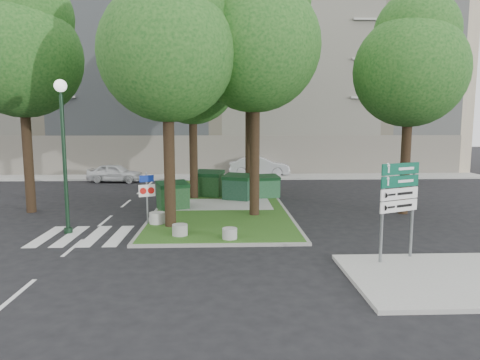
{
  "coord_description": "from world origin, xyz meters",
  "views": [
    {
      "loc": [
        0.61,
        -14.29,
        4.21
      ],
      "look_at": [
        1.26,
        2.16,
        2.0
      ],
      "focal_mm": 32.0,
      "sensor_mm": 36.0,
      "label": 1
    }
  ],
  "objects_px": {
    "tree_median_near_left": "(169,40)",
    "tree_median_mid": "(194,70)",
    "bollard_right": "(230,233)",
    "street_lamp": "(63,138)",
    "dumpster_b": "(209,183)",
    "dumpster_c": "(238,187)",
    "bollard_mid": "(180,230)",
    "tree_median_far": "(251,54)",
    "dumpster_d": "(266,186)",
    "tree_street_left": "(23,46)",
    "litter_bin": "(264,182)",
    "dumpster_a": "(173,195)",
    "directional_sign": "(398,196)",
    "tree_street_right": "(412,60)",
    "car_silver": "(259,166)",
    "traffic_sign_pole": "(147,192)",
    "bollard_left": "(157,218)",
    "car_white": "(115,173)",
    "tree_median_near_right": "(257,33)"
  },
  "relations": [
    {
      "from": "dumpster_d",
      "to": "bollard_right",
      "type": "bearing_deg",
      "value": -116.74
    },
    {
      "from": "bollard_left",
      "to": "bollard_mid",
      "type": "height_order",
      "value": "bollard_left"
    },
    {
      "from": "tree_median_mid",
      "to": "dumpster_b",
      "type": "bearing_deg",
      "value": 36.44
    },
    {
      "from": "tree_street_left",
      "to": "tree_street_right",
      "type": "distance_m",
      "value": 17.54
    },
    {
      "from": "dumpster_c",
      "to": "tree_street_left",
      "type": "bearing_deg",
      "value": -143.12
    },
    {
      "from": "tree_median_near_left",
      "to": "bollard_right",
      "type": "xyz_separation_m",
      "value": [
        2.24,
        -2.06,
        -7.01
      ]
    },
    {
      "from": "dumpster_c",
      "to": "litter_bin",
      "type": "distance_m",
      "value": 4.43
    },
    {
      "from": "tree_median_far",
      "to": "dumpster_d",
      "type": "distance_m",
      "value": 8.22
    },
    {
      "from": "litter_bin",
      "to": "car_white",
      "type": "xyz_separation_m",
      "value": [
        -10.31,
        3.96,
        0.19
      ]
    },
    {
      "from": "directional_sign",
      "to": "bollard_right",
      "type": "bearing_deg",
      "value": 129.14
    },
    {
      "from": "tree_street_right",
      "to": "car_white",
      "type": "distance_m",
      "value": 20.72
    },
    {
      "from": "tree_street_left",
      "to": "litter_bin",
      "type": "height_order",
      "value": "tree_street_left"
    },
    {
      "from": "tree_median_near_left",
      "to": "tree_street_right",
      "type": "height_order",
      "value": "tree_median_near_left"
    },
    {
      "from": "dumpster_d",
      "to": "bollard_left",
      "type": "xyz_separation_m",
      "value": [
        -5.1,
        -6.06,
        -0.37
      ]
    },
    {
      "from": "bollard_right",
      "to": "directional_sign",
      "type": "relative_size",
      "value": 0.18
    },
    {
      "from": "dumpster_c",
      "to": "litter_bin",
      "type": "xyz_separation_m",
      "value": [
        1.8,
        4.03,
        -0.33
      ]
    },
    {
      "from": "tree_median_near_left",
      "to": "dumpster_b",
      "type": "relative_size",
      "value": 5.79
    },
    {
      "from": "dumpster_a",
      "to": "dumpster_b",
      "type": "xyz_separation_m",
      "value": [
        1.6,
        3.61,
        0.05
      ]
    },
    {
      "from": "bollard_mid",
      "to": "tree_median_near_left",
      "type": "bearing_deg",
      "value": 105.66
    },
    {
      "from": "tree_median_near_right",
      "to": "car_white",
      "type": "distance_m",
      "value": 16.63
    },
    {
      "from": "tree_median_near_right",
      "to": "car_silver",
      "type": "relative_size",
      "value": 2.4
    },
    {
      "from": "dumpster_c",
      "to": "dumpster_b",
      "type": "bearing_deg",
      "value": 165.81
    },
    {
      "from": "litter_bin",
      "to": "directional_sign",
      "type": "relative_size",
      "value": 0.23
    },
    {
      "from": "car_silver",
      "to": "traffic_sign_pole",
      "type": "bearing_deg",
      "value": 164.03
    },
    {
      "from": "tree_median_near_left",
      "to": "tree_median_mid",
      "type": "distance_m",
      "value": 6.53
    },
    {
      "from": "tree_street_right",
      "to": "directional_sign",
      "type": "distance_m",
      "value": 9.21
    },
    {
      "from": "litter_bin",
      "to": "car_white",
      "type": "height_order",
      "value": "car_white"
    },
    {
      "from": "tree_street_right",
      "to": "bollard_mid",
      "type": "height_order",
      "value": "tree_street_right"
    },
    {
      "from": "tree_median_near_right",
      "to": "dumpster_c",
      "type": "bearing_deg",
      "value": 100.33
    },
    {
      "from": "dumpster_b",
      "to": "traffic_sign_pole",
      "type": "xyz_separation_m",
      "value": [
        -2.3,
        -6.58,
        0.62
      ]
    },
    {
      "from": "tree_median_near_left",
      "to": "bollard_right",
      "type": "distance_m",
      "value": 7.64
    },
    {
      "from": "tree_median_near_right",
      "to": "dumpster_b",
      "type": "relative_size",
      "value": 6.3
    },
    {
      "from": "litter_bin",
      "to": "dumpster_c",
      "type": "bearing_deg",
      "value": -114.06
    },
    {
      "from": "dumpster_c",
      "to": "car_white",
      "type": "xyz_separation_m",
      "value": [
        -8.51,
        7.99,
        -0.13
      ]
    },
    {
      "from": "dumpster_c",
      "to": "bollard_mid",
      "type": "height_order",
      "value": "dumpster_c"
    },
    {
      "from": "tree_street_left",
      "to": "car_silver",
      "type": "height_order",
      "value": "tree_street_left"
    },
    {
      "from": "tree_median_far",
      "to": "car_silver",
      "type": "distance_m",
      "value": 10.66
    },
    {
      "from": "tree_median_near_left",
      "to": "tree_street_left",
      "type": "bearing_deg",
      "value": 153.43
    },
    {
      "from": "bollard_right",
      "to": "street_lamp",
      "type": "distance_m",
      "value": 7.19
    },
    {
      "from": "directional_sign",
      "to": "traffic_sign_pole",
      "type": "bearing_deg",
      "value": 124.79
    },
    {
      "from": "tree_median_near_left",
      "to": "traffic_sign_pole",
      "type": "xyz_separation_m",
      "value": [
        -1.09,
        0.44,
        -5.88
      ]
    },
    {
      "from": "dumpster_c",
      "to": "traffic_sign_pole",
      "type": "height_order",
      "value": "traffic_sign_pole"
    },
    {
      "from": "dumpster_d",
      "to": "street_lamp",
      "type": "distance_m",
      "value": 11.3
    },
    {
      "from": "tree_street_left",
      "to": "dumpster_c",
      "type": "xyz_separation_m",
      "value": [
        9.81,
        2.27,
        -6.86
      ]
    },
    {
      "from": "bollard_mid",
      "to": "car_white",
      "type": "height_order",
      "value": "car_white"
    },
    {
      "from": "bollard_right",
      "to": "bollard_mid",
      "type": "relative_size",
      "value": 0.94
    },
    {
      "from": "tree_median_far",
      "to": "dumpster_b",
      "type": "height_order",
      "value": "tree_median_far"
    },
    {
      "from": "bollard_mid",
      "to": "street_lamp",
      "type": "height_order",
      "value": "street_lamp"
    },
    {
      "from": "bollard_right",
      "to": "dumpster_d",
      "type": "bearing_deg",
      "value": 75.69
    },
    {
      "from": "tree_street_right",
      "to": "bollard_right",
      "type": "height_order",
      "value": "tree_street_right"
    }
  ]
}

